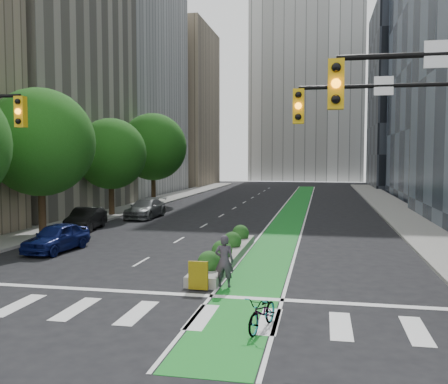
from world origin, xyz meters
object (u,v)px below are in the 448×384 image
at_px(parked_car_left_near, 57,237).
at_px(parked_car_left_far, 146,208).
at_px(median_planter, 226,252).
at_px(cyclist, 224,261).
at_px(parked_car_left_mid, 86,219).
at_px(bicycle, 263,312).

bearing_deg(parked_car_left_near, parked_car_left_far, 96.44).
bearing_deg(parked_car_left_far, median_planter, -56.72).
bearing_deg(cyclist, parked_car_left_near, -27.56).
bearing_deg(parked_car_left_mid, parked_car_left_far, 69.32).
bearing_deg(bicycle, cyclist, 129.16).
bearing_deg(cyclist, parked_car_left_mid, -46.07).
distance_m(parked_car_left_mid, parked_car_left_far, 7.00).
bearing_deg(parked_car_left_far, parked_car_left_near, -87.41).
relative_size(cyclist, parked_car_left_far, 0.38).
bearing_deg(parked_car_left_near, median_planter, 1.33).
xyz_separation_m(median_planter, parked_car_left_near, (-8.73, 0.51, 0.34)).
relative_size(cyclist, parked_car_left_near, 0.46).
xyz_separation_m(median_planter, parked_car_left_mid, (-10.70, 7.57, 0.35)).
height_order(median_planter, parked_car_left_near, parked_car_left_near).
bearing_deg(parked_car_left_mid, cyclist, -54.50).
bearing_deg(median_planter, parked_car_left_near, 176.65).
distance_m(parked_car_left_near, parked_car_left_far, 13.90).
relative_size(median_planter, parked_car_left_mid, 2.34).
height_order(parked_car_left_near, parked_car_left_far, parked_car_left_far).
height_order(median_planter, bicycle, median_planter).
height_order(bicycle, cyclist, cyclist).
height_order(cyclist, parked_car_left_mid, cyclist).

